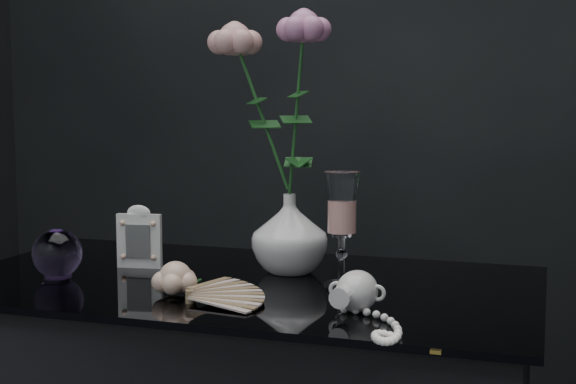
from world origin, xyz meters
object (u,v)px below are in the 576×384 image
(paperweight, at_px, (57,253))
(wine_glass, at_px, (342,230))
(pearl_jar, at_px, (357,289))
(vase, at_px, (290,234))
(picture_frame, at_px, (139,236))
(loose_rose, at_px, (175,278))

(paperweight, bearing_deg, wine_glass, 10.42)
(wine_glass, height_order, pearl_jar, wine_glass)
(wine_glass, height_order, paperweight, wine_glass)
(vase, relative_size, wine_glass, 0.74)
(vase, bearing_deg, wine_glass, -33.41)
(picture_frame, distance_m, loose_rose, 0.24)
(vase, distance_m, wine_glass, 0.15)
(wine_glass, distance_m, picture_frame, 0.41)
(picture_frame, bearing_deg, paperweight, -137.00)
(pearl_jar, bearing_deg, paperweight, 177.00)
(wine_glass, bearing_deg, pearl_jar, -67.21)
(wine_glass, distance_m, paperweight, 0.52)
(paperweight, height_order, pearl_jar, paperweight)
(paperweight, relative_size, pearl_jar, 0.39)
(vase, relative_size, paperweight, 1.65)
(vase, xyz_separation_m, paperweight, (-0.39, -0.17, -0.03))
(picture_frame, height_order, loose_rose, picture_frame)
(wine_glass, distance_m, pearl_jar, 0.17)
(vase, distance_m, pearl_jar, 0.29)
(paperweight, xyz_separation_m, pearl_jar, (0.57, -0.06, -0.01))
(vase, height_order, pearl_jar, vase)
(wine_glass, relative_size, pearl_jar, 0.86)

